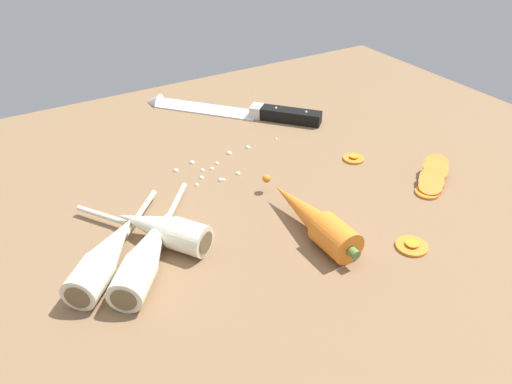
{
  "coord_description": "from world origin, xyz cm",
  "views": [
    {
      "loc": [
        -29.17,
        -50.9,
        39.27
      ],
      "look_at": [
        0.0,
        -2.0,
        1.5
      ],
      "focal_mm": 34.84,
      "sensor_mm": 36.0,
      "label": 1
    }
  ],
  "objects_px": {
    "parsnip_front": "(161,229)",
    "parsnip_mid_left": "(148,252)",
    "carrot_slice_stack": "(433,178)",
    "carrot_slice_stray_near": "(354,158)",
    "carrot_slice_stray_mid": "(412,245)",
    "whole_carrot": "(313,218)",
    "parsnip_mid_right": "(107,254)",
    "chefs_knife": "(227,109)"
  },
  "relations": [
    {
      "from": "chefs_knife",
      "to": "parsnip_mid_right",
      "type": "bearing_deg",
      "value": -135.96
    },
    {
      "from": "chefs_knife",
      "to": "whole_carrot",
      "type": "distance_m",
      "value": 0.38
    },
    {
      "from": "parsnip_mid_right",
      "to": "carrot_slice_stack",
      "type": "bearing_deg",
      "value": -7.99
    },
    {
      "from": "parsnip_mid_right",
      "to": "whole_carrot",
      "type": "bearing_deg",
      "value": -15.27
    },
    {
      "from": "carrot_slice_stray_near",
      "to": "carrot_slice_stray_mid",
      "type": "height_order",
      "value": "same"
    },
    {
      "from": "parsnip_front",
      "to": "carrot_slice_stack",
      "type": "distance_m",
      "value": 0.4
    },
    {
      "from": "carrot_slice_stray_mid",
      "to": "parsnip_mid_right",
      "type": "bearing_deg",
      "value": 154.87
    },
    {
      "from": "parsnip_front",
      "to": "parsnip_mid_left",
      "type": "distance_m",
      "value": 0.04
    },
    {
      "from": "parsnip_mid_left",
      "to": "carrot_slice_stray_mid",
      "type": "relative_size",
      "value": 5.02
    },
    {
      "from": "parsnip_front",
      "to": "parsnip_mid_right",
      "type": "height_order",
      "value": "same"
    },
    {
      "from": "parsnip_mid_right",
      "to": "chefs_knife",
      "type": "bearing_deg",
      "value": 44.04
    },
    {
      "from": "carrot_slice_stray_mid",
      "to": "carrot_slice_stack",
      "type": "bearing_deg",
      "value": 34.35
    },
    {
      "from": "carrot_slice_stray_near",
      "to": "carrot_slice_stack",
      "type": "bearing_deg",
      "value": -65.63
    },
    {
      "from": "parsnip_mid_left",
      "to": "whole_carrot",
      "type": "bearing_deg",
      "value": -12.91
    },
    {
      "from": "carrot_slice_stack",
      "to": "carrot_slice_stray_near",
      "type": "relative_size",
      "value": 2.56
    },
    {
      "from": "chefs_knife",
      "to": "carrot_slice_stray_near",
      "type": "distance_m",
      "value": 0.28
    },
    {
      "from": "parsnip_front",
      "to": "carrot_slice_stray_near",
      "type": "height_order",
      "value": "parsnip_front"
    },
    {
      "from": "parsnip_front",
      "to": "carrot_slice_stray_near",
      "type": "distance_m",
      "value": 0.34
    },
    {
      "from": "chefs_knife",
      "to": "parsnip_front",
      "type": "distance_m",
      "value": 0.39
    },
    {
      "from": "whole_carrot",
      "to": "chefs_knife",
      "type": "bearing_deg",
      "value": 78.23
    },
    {
      "from": "whole_carrot",
      "to": "parsnip_front",
      "type": "relative_size",
      "value": 1.14
    },
    {
      "from": "parsnip_front",
      "to": "carrot_slice_stray_near",
      "type": "xyz_separation_m",
      "value": [
        0.34,
        0.03,
        -0.02
      ]
    },
    {
      "from": "parsnip_mid_left",
      "to": "carrot_slice_stray_near",
      "type": "distance_m",
      "value": 0.37
    },
    {
      "from": "parsnip_mid_left",
      "to": "parsnip_mid_right",
      "type": "distance_m",
      "value": 0.05
    },
    {
      "from": "parsnip_front",
      "to": "parsnip_mid_left",
      "type": "relative_size",
      "value": 0.89
    },
    {
      "from": "parsnip_front",
      "to": "carrot_slice_stray_mid",
      "type": "relative_size",
      "value": 4.46
    },
    {
      "from": "parsnip_front",
      "to": "parsnip_mid_right",
      "type": "distance_m",
      "value": 0.07
    },
    {
      "from": "chefs_knife",
      "to": "parsnip_mid_left",
      "type": "bearing_deg",
      "value": -130.25
    },
    {
      "from": "whole_carrot",
      "to": "parsnip_mid_left",
      "type": "relative_size",
      "value": 1.01
    },
    {
      "from": "carrot_slice_stray_mid",
      "to": "chefs_knife",
      "type": "bearing_deg",
      "value": 90.99
    },
    {
      "from": "carrot_slice_stack",
      "to": "carrot_slice_stray_mid",
      "type": "xyz_separation_m",
      "value": [
        -0.13,
        -0.09,
        -0.01
      ]
    },
    {
      "from": "carrot_slice_stack",
      "to": "carrot_slice_stray_near",
      "type": "height_order",
      "value": "carrot_slice_stack"
    },
    {
      "from": "whole_carrot",
      "to": "parsnip_front",
      "type": "xyz_separation_m",
      "value": [
        -0.17,
        0.08,
        -0.0
      ]
    },
    {
      "from": "whole_carrot",
      "to": "carrot_slice_stack",
      "type": "bearing_deg",
      "value": 0.41
    },
    {
      "from": "parsnip_mid_right",
      "to": "carrot_slice_stray_mid",
      "type": "height_order",
      "value": "parsnip_mid_right"
    },
    {
      "from": "whole_carrot",
      "to": "parsnip_mid_right",
      "type": "bearing_deg",
      "value": 164.73
    },
    {
      "from": "chefs_knife",
      "to": "parsnip_front",
      "type": "relative_size",
      "value": 1.61
    },
    {
      "from": "carrot_slice_stray_near",
      "to": "carrot_slice_stray_mid",
      "type": "relative_size",
      "value": 0.84
    },
    {
      "from": "chefs_knife",
      "to": "carrot_slice_stray_mid",
      "type": "bearing_deg",
      "value": -89.01
    },
    {
      "from": "parsnip_mid_left",
      "to": "parsnip_mid_right",
      "type": "relative_size",
      "value": 1.13
    },
    {
      "from": "carrot_slice_stack",
      "to": "parsnip_front",
      "type": "bearing_deg",
      "value": 168.64
    },
    {
      "from": "parsnip_mid_right",
      "to": "parsnip_front",
      "type": "bearing_deg",
      "value": 10.94
    }
  ]
}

